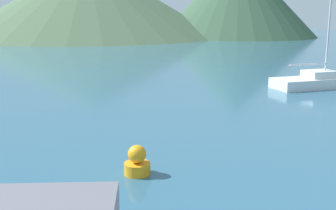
# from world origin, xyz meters

# --- Properties ---
(sailboat_inner) EXTENTS (6.63, 3.81, 9.65)m
(sailboat_inner) POSITION_xyz_m (9.54, 24.47, 0.46)
(sailboat_inner) COLOR white
(sailboat_inner) RESTS_ON ground_plane
(buoy_marker) EXTENTS (0.80, 0.80, 0.92)m
(buoy_marker) POSITION_xyz_m (-2.03, 9.71, 0.38)
(buoy_marker) COLOR orange
(buoy_marker) RESTS_ON ground_plane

